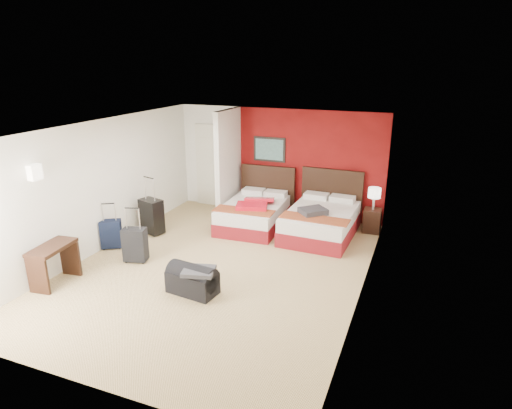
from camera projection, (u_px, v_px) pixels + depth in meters
The scene contains 17 objects.
ground at pixel (219, 268), 7.88m from camera, with size 6.50×6.50×0.00m, color #D1B780.
room_walls at pixel (187, 174), 9.23m from camera, with size 5.02×6.52×2.50m.
red_accent_panel at pixel (309, 165), 10.08m from camera, with size 3.50×0.04×2.50m, color maroon.
partition_wall at pixel (228, 164), 10.14m from camera, with size 0.12×1.20×2.50m, color silver.
entry_door at pixel (211, 166), 11.00m from camera, with size 0.82×0.06×2.05m, color silver.
bed_left at pixel (253, 215), 9.74m from camera, with size 1.25×1.78×0.54m, color white.
bed_right at pixel (320, 223), 9.23m from camera, with size 1.33×1.91×0.57m, color white.
red_suitcase_open at pixel (256, 203), 9.52m from camera, with size 0.64×0.89×0.11m, color red.
jacket_bundle at pixel (313, 211), 8.89m from camera, with size 0.51×0.40×0.12m, color #3B3A3F.
nightstand at pixel (372, 221), 9.46m from camera, with size 0.36×0.36×0.51m, color black.
table_lamp at pixel (374, 199), 9.31m from camera, with size 0.27×0.27×0.48m, color silver.
suitcase_black at pixel (152, 217), 9.33m from camera, with size 0.49×0.30×0.73m, color black.
suitcase_charcoal at pixel (135, 246), 8.05m from camera, with size 0.42×0.26×0.61m, color black.
suitcase_navy at pixel (111, 235), 8.63m from camera, with size 0.39×0.24×0.55m, color black.
duffel_bag at pixel (192, 281), 6.99m from camera, with size 0.79×0.42×0.40m, color black.
jacket_draped at pixel (199, 271), 6.82m from camera, with size 0.48×0.41×0.06m, color #3C3C41.
desk at pixel (55, 265), 7.23m from camera, with size 0.41×0.82×0.69m, color #331A11.
Camera 1 is at (3.23, -6.39, 3.57)m, focal length 30.83 mm.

